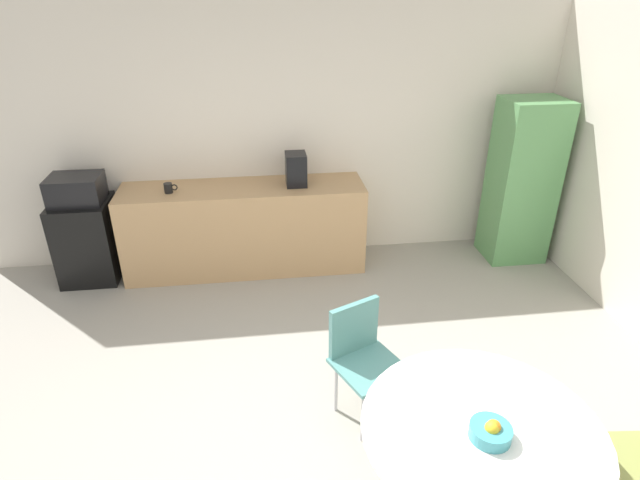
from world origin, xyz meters
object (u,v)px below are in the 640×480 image
(round_table, at_px, (480,444))
(chair_teal, at_px, (361,349))
(coffee_maker, at_px, (296,169))
(fruit_bowl, at_px, (491,431))
(microwave, at_px, (76,189))
(mini_fridge, at_px, (88,240))
(mug_white, at_px, (169,188))
(locker_cabinet, at_px, (522,182))

(round_table, bearing_deg, chair_teal, 114.35)
(coffee_maker, bearing_deg, fruit_bowl, -77.91)
(chair_teal, bearing_deg, round_table, -65.65)
(microwave, bearing_deg, coffee_maker, 0.00)
(mini_fridge, xyz_separation_m, microwave, (0.00, 0.00, 0.54))
(microwave, xyz_separation_m, mug_white, (0.86, -0.06, -0.01))
(chair_teal, distance_m, fruit_bowl, 1.12)
(microwave, bearing_deg, locker_cabinet, -1.29)
(fruit_bowl, relative_size, coffee_maker, 0.65)
(fruit_bowl, height_order, coffee_maker, coffee_maker)
(mug_white, relative_size, coffee_maker, 0.40)
(chair_teal, height_order, mug_white, mug_white)
(round_table, distance_m, fruit_bowl, 0.17)
(microwave, height_order, round_table, microwave)
(microwave, xyz_separation_m, chair_teal, (2.33, -2.14, -0.43))
(locker_cabinet, xyz_separation_m, chair_teal, (-2.09, -2.04, -0.33))
(microwave, relative_size, fruit_bowl, 2.32)
(mini_fridge, bearing_deg, chair_teal, -42.47)
(round_table, height_order, mug_white, mug_white)
(fruit_bowl, bearing_deg, chair_teal, 113.18)
(microwave, bearing_deg, fruit_bowl, -48.66)
(coffee_maker, bearing_deg, mini_fridge, 180.00)
(mug_white, bearing_deg, chair_teal, -54.66)
(round_table, distance_m, mug_white, 3.58)
(locker_cabinet, height_order, fruit_bowl, locker_cabinet)
(round_table, bearing_deg, mug_white, 122.17)
(mini_fridge, xyz_separation_m, locker_cabinet, (4.43, -0.10, 0.44))
(mini_fridge, height_order, chair_teal, chair_teal)
(mug_white, bearing_deg, mini_fridge, 175.95)
(chair_teal, relative_size, mug_white, 6.43)
(microwave, height_order, locker_cabinet, locker_cabinet)
(mug_white, bearing_deg, round_table, -57.83)
(microwave, height_order, chair_teal, microwave)
(locker_cabinet, relative_size, coffee_maker, 5.32)
(mug_white, bearing_deg, locker_cabinet, -0.63)
(coffee_maker, bearing_deg, round_table, -77.76)
(mini_fridge, distance_m, microwave, 0.54)
(chair_teal, relative_size, fruit_bowl, 4.02)
(mini_fridge, xyz_separation_m, coffee_maker, (2.09, 0.00, 0.65))
(microwave, distance_m, fruit_bowl, 4.19)
(microwave, xyz_separation_m, round_table, (2.76, -3.08, -0.34))
(fruit_bowl, bearing_deg, locker_cabinet, 61.33)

